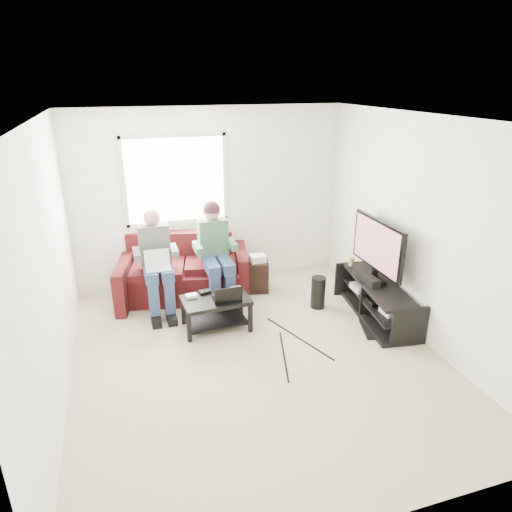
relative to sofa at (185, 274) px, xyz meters
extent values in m
plane|color=#B3AB8B|center=(0.51, -1.82, -0.32)|extent=(4.50, 4.50, 0.00)
plane|color=white|center=(0.51, -1.82, 2.28)|extent=(4.50, 4.50, 0.00)
plane|color=white|center=(0.51, 0.43, 0.98)|extent=(4.50, 0.00, 4.50)
plane|color=white|center=(0.51, -4.07, 0.98)|extent=(4.50, 0.00, 4.50)
plane|color=white|center=(-1.49, -1.82, 0.98)|extent=(0.00, 4.50, 4.50)
plane|color=white|center=(2.51, -1.82, 0.98)|extent=(0.00, 4.50, 4.50)
cube|color=white|center=(0.01, 0.42, 1.28)|extent=(1.40, 0.01, 1.20)
cube|color=silver|center=(0.01, 0.41, 1.28)|extent=(1.48, 0.04, 1.28)
cube|color=#491213|center=(0.00, -0.05, -0.11)|extent=(1.66, 1.11, 0.43)
cube|color=#491213|center=(0.00, 0.31, 0.33)|extent=(1.54, 0.51, 0.44)
cube|color=#491213|center=(-0.84, -0.05, -0.01)|extent=(0.34, 0.92, 0.61)
cube|color=#491213|center=(0.84, -0.05, -0.01)|extent=(0.34, 0.92, 0.61)
cube|color=#491213|center=(-0.38, -0.07, 0.16)|extent=(0.84, 0.83, 0.10)
cube|color=#491213|center=(0.38, -0.07, 0.16)|extent=(0.84, 0.83, 0.10)
cube|color=navy|center=(-0.50, -0.49, 0.28)|extent=(0.16, 0.45, 0.14)
cube|color=navy|center=(-0.30, -0.49, 0.28)|extent=(0.16, 0.45, 0.14)
cube|color=navy|center=(-0.50, -0.68, -0.06)|extent=(0.13, 0.13, 0.53)
cube|color=navy|center=(-0.30, -0.68, -0.06)|extent=(0.13, 0.13, 0.53)
cube|color=#595A5E|center=(-0.40, -0.17, 0.56)|extent=(0.40, 0.22, 0.55)
sphere|color=tan|center=(-0.40, -0.15, 0.93)|extent=(0.22, 0.22, 0.22)
cube|color=navy|center=(0.30, -0.49, 0.28)|extent=(0.16, 0.45, 0.14)
cube|color=navy|center=(0.50, -0.49, 0.28)|extent=(0.16, 0.45, 0.14)
cube|color=navy|center=(0.30, -0.68, -0.06)|extent=(0.13, 0.13, 0.53)
cube|color=navy|center=(0.50, -0.68, -0.06)|extent=(0.13, 0.13, 0.53)
cube|color=#4A4C4C|center=(0.40, -0.17, 0.56)|extent=(0.40, 0.22, 0.55)
sphere|color=tan|center=(0.40, -0.15, 0.93)|extent=(0.22, 0.22, 0.22)
sphere|color=#371B23|center=(0.40, -0.15, 0.97)|extent=(0.23, 0.23, 0.23)
cube|color=black|center=(0.22, -1.07, 0.07)|extent=(0.85, 0.55, 0.05)
cube|color=black|center=(0.22, -1.07, -0.23)|extent=(0.77, 0.47, 0.02)
cube|color=black|center=(-0.16, -1.30, -0.14)|extent=(0.05, 0.05, 0.36)
cube|color=black|center=(0.60, -1.30, -0.14)|extent=(0.05, 0.05, 0.36)
cube|color=black|center=(-0.16, -0.85, -0.14)|extent=(0.05, 0.05, 0.36)
cube|color=black|center=(0.60, -0.85, -0.14)|extent=(0.05, 0.05, 0.36)
cube|color=silver|center=(-0.06, -0.95, 0.11)|extent=(0.15, 0.10, 0.04)
cube|color=black|center=(0.12, -0.89, 0.11)|extent=(0.15, 0.11, 0.04)
cube|color=gray|center=(0.52, -0.92, 0.11)|extent=(0.15, 0.10, 0.04)
cube|color=black|center=(2.28, -1.42, 0.15)|extent=(0.65, 1.53, 0.04)
cube|color=black|center=(2.28, -1.42, -0.07)|extent=(0.60, 1.46, 0.03)
cube|color=black|center=(2.28, -1.42, -0.29)|extent=(0.65, 1.53, 0.06)
cube|color=black|center=(2.28, -2.14, -0.07)|extent=(0.45, 0.10, 0.49)
cube|color=black|center=(2.28, -0.70, -0.07)|extent=(0.45, 0.10, 0.49)
cube|color=black|center=(2.28, -1.32, 0.19)|extent=(0.12, 0.40, 0.04)
cube|color=black|center=(2.28, -1.32, 0.27)|extent=(0.06, 0.06, 0.12)
cube|color=black|center=(2.28, -1.32, 0.66)|extent=(0.05, 1.10, 0.65)
cube|color=#D1315F|center=(2.25, -1.32, 0.66)|extent=(0.01, 1.01, 0.58)
cube|color=black|center=(2.16, -1.32, 0.22)|extent=(0.12, 0.50, 0.10)
cylinder|color=#A87A48|center=(2.23, -0.79, 0.23)|extent=(0.08, 0.08, 0.12)
cube|color=silver|center=(2.28, -1.82, -0.03)|extent=(0.30, 0.22, 0.06)
cube|color=gray|center=(2.28, -1.12, -0.02)|extent=(0.34, 0.26, 0.08)
cube|color=black|center=(2.28, -1.47, -0.02)|extent=(0.38, 0.30, 0.07)
cylinder|color=black|center=(1.67, -0.94, -0.10)|extent=(0.19, 0.19, 0.44)
cube|color=black|center=(2.04, -1.70, -0.31)|extent=(0.30, 0.52, 0.03)
cube|color=black|center=(1.04, -0.19, -0.09)|extent=(0.31, 0.31, 0.46)
cube|color=silver|center=(1.04, -0.19, 0.19)|extent=(0.22, 0.18, 0.10)
camera|label=1|loc=(-0.81, -6.04, 2.64)|focal=32.00mm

